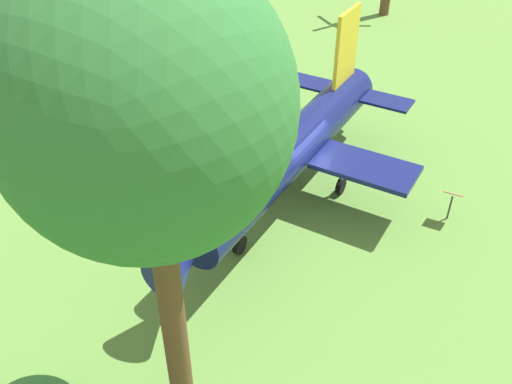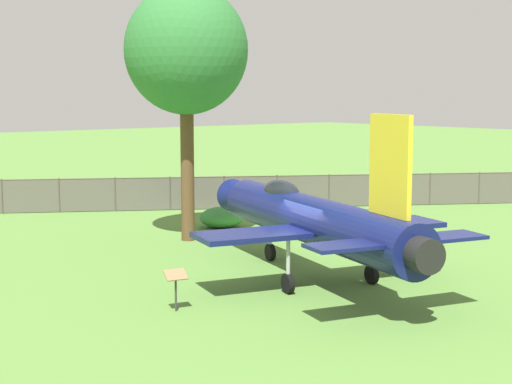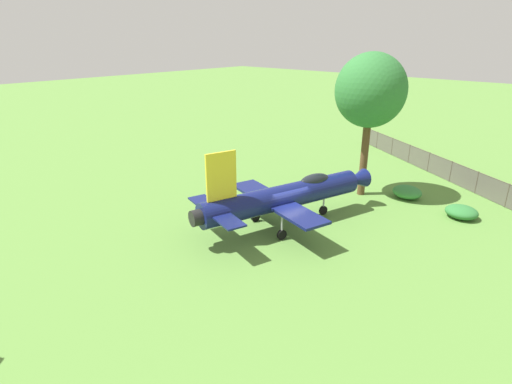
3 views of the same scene
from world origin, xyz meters
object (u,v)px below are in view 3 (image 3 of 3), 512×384
display_jet (288,195)px  shrub_by_tree (407,192)px  info_plaque (222,193)px  shade_tree (371,91)px  shrub_near_fence (462,212)px

display_jet → shrub_by_tree: (-3.70, -9.45, -1.52)m
display_jet → info_plaque: 5.57m
display_jet → info_plaque: display_jet is taller
shade_tree → info_plaque: size_ratio=8.91×
info_plaque → shade_tree: bearing=-126.7°
display_jet → shrub_by_tree: display_jet is taller
shade_tree → info_plaque: 12.42m
info_plaque → shrub_by_tree: bearing=-132.7°
display_jet → shade_tree: shade_tree is taller
shade_tree → shrub_by_tree: shade_tree is taller
shade_tree → display_jet: bearing=84.2°
display_jet → shade_tree: (-0.80, -7.93, 5.58)m
display_jet → info_plaque: bearing=110.6°
display_jet → shrub_near_fence: (-7.79, -8.46, -1.58)m
display_jet → shade_tree: 9.73m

